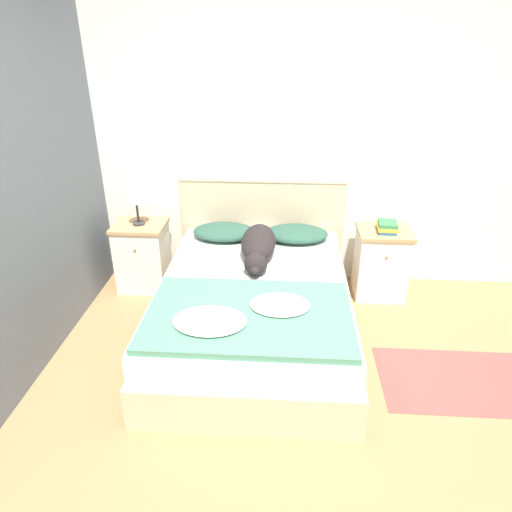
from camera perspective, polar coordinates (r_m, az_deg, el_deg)
name	(u,v)px	position (r m, az deg, el deg)	size (l,w,h in m)	color
ground_plane	(267,447)	(2.87, 1.43, -22.72)	(16.00, 16.00, 0.00)	#997047
wall_back	(279,145)	(4.12, 2.95, 13.64)	(9.00, 0.06, 2.55)	silver
wall_side_left	(35,177)	(3.52, -25.90, 8.90)	(0.06, 3.10, 2.55)	slate
bed	(254,310)	(3.51, -0.21, -6.77)	(1.42, 1.97, 0.52)	#C6B28E
headboard	(262,228)	(4.28, 0.71, 3.58)	(1.50, 0.06, 1.00)	#C6B28E
nightstand_left	(143,256)	(4.33, -13.95, 0.04)	(0.46, 0.40, 0.63)	silver
nightstand_right	(381,263)	(4.22, 15.33, -0.81)	(0.46, 0.40, 0.63)	silver
pillow_left	(224,232)	(4.05, -3.97, 3.05)	(0.56, 0.37, 0.12)	#284C3D
pillow_right	(296,234)	(4.02, 5.04, 2.81)	(0.56, 0.37, 0.12)	#284C3D
quilt	(247,315)	(2.93, -1.12, -7.39)	(1.31, 0.86, 0.08)	#4C8466
dog	(258,245)	(3.67, 0.29, 1.34)	(0.28, 0.85, 0.22)	black
book_stack	(387,227)	(4.06, 16.05, 3.55)	(0.17, 0.22, 0.09)	#285689
table_lamp	(136,197)	(4.11, -14.80, 7.09)	(0.19, 0.19, 0.32)	#2D2D33
rug	(474,381)	(3.59, 25.63, -13.94)	(1.29, 0.67, 0.00)	#93423D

